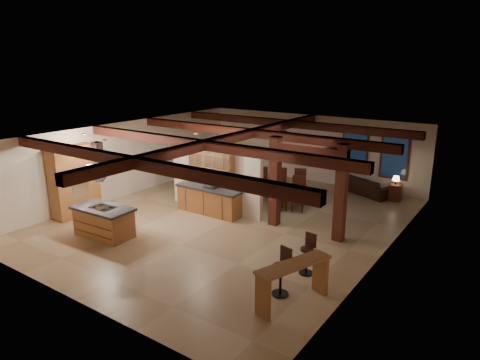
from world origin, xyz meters
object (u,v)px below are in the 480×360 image
object	(u,v)px
kitchen_island	(104,221)
dining_table	(279,195)
bar_counter	(293,277)
sofa	(366,185)

from	to	relation	value
kitchen_island	dining_table	world-z (taller)	kitchen_island
dining_table	kitchen_island	bearing A→B (deg)	-96.70
kitchen_island	bar_counter	size ratio (longest dim) A/B	1.01
kitchen_island	bar_counter	world-z (taller)	bar_counter
kitchen_island	dining_table	distance (m)	6.38
dining_table	sofa	distance (m)	3.78
sofa	bar_counter	world-z (taller)	bar_counter
sofa	bar_counter	size ratio (longest dim) A/B	1.17
dining_table	sofa	world-z (taller)	sofa
kitchen_island	sofa	xyz separation A→B (m)	(5.05, 8.77, -0.14)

